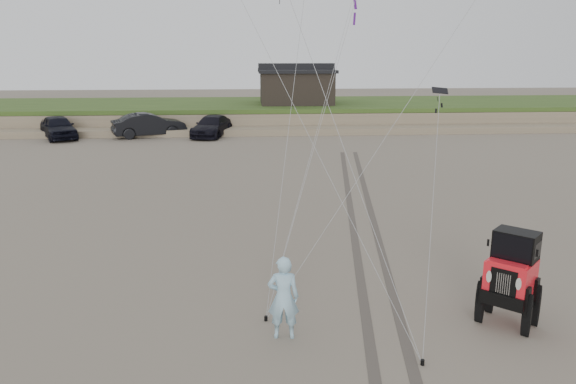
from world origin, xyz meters
name	(u,v)px	position (x,y,z in m)	size (l,w,h in m)	color
ground	(348,336)	(0.00, 0.00, 0.00)	(160.00, 160.00, 0.00)	#6B6054
dune_ridge	(273,113)	(0.00, 37.50, 0.82)	(160.00, 14.25, 1.73)	#7A6B54
cabin	(296,85)	(2.00, 37.00, 3.24)	(6.40, 5.40, 3.35)	black
truck_a	(58,127)	(-15.70, 29.78, 0.83)	(1.95, 4.86, 1.66)	black
truck_b	(149,125)	(-9.37, 30.24, 0.86)	(1.83, 5.24, 1.73)	black
truck_c	(212,126)	(-4.80, 30.16, 0.74)	(2.08, 5.10, 1.48)	black
jeep	(509,289)	(3.80, 0.31, 0.90)	(2.08, 4.83, 1.80)	#FF1D28
man	(283,298)	(-1.44, 0.07, 0.96)	(0.70, 0.46, 1.91)	#96D0E9
stake_main	(266,318)	(-1.81, 0.87, 0.06)	(0.08, 0.08, 0.12)	black
stake_aux	(423,362)	(1.32, -1.28, 0.06)	(0.08, 0.08, 0.12)	black
tire_tracks	(364,226)	(2.00, 8.00, 0.00)	(5.22, 29.74, 0.01)	#4C443D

